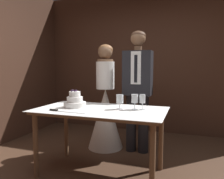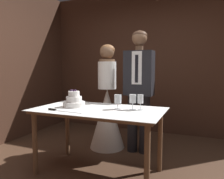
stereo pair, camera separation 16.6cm
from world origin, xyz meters
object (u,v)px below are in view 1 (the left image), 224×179
at_px(cake_table, 100,116).
at_px(wine_glass_middle, 135,99).
at_px(bride, 105,110).
at_px(wine_glass_near, 142,99).
at_px(cake_knife, 60,111).
at_px(tiered_cake, 75,101).
at_px(wine_glass_far, 120,100).
at_px(groom, 138,85).

height_order(cake_table, wine_glass_middle, wine_glass_middle).
bearing_deg(bride, wine_glass_near, -43.99).
bearing_deg(wine_glass_middle, cake_knife, -152.10).
xyz_separation_m(tiered_cake, cake_knife, (-0.02, -0.30, -0.06)).
distance_m(tiered_cake, wine_glass_middle, 0.73).
xyz_separation_m(wine_glass_far, bride, (-0.47, 0.75, -0.28)).
height_order(wine_glass_far, bride, bride).
xyz_separation_m(wine_glass_near, bride, (-0.72, 0.69, -0.29)).
height_order(cake_table, wine_glass_far, wine_glass_far).
relative_size(cake_table, wine_glass_far, 8.87).
distance_m(tiered_cake, wine_glass_near, 0.81).
bearing_deg(wine_glass_near, wine_glass_far, -168.35).
distance_m(cake_knife, groom, 1.27).
relative_size(cake_table, groom, 0.84).
xyz_separation_m(wine_glass_near, wine_glass_far, (-0.25, -0.05, -0.01)).
distance_m(cake_table, wine_glass_near, 0.52).
xyz_separation_m(cake_table, tiered_cake, (-0.34, 0.02, 0.15)).
bearing_deg(tiered_cake, wine_glass_middle, 7.39).
distance_m(tiered_cake, wine_glass_far, 0.56).
bearing_deg(wine_glass_middle, wine_glass_near, 8.16).
xyz_separation_m(cake_table, wine_glass_middle, (0.38, 0.11, 0.21)).
bearing_deg(tiered_cake, wine_glass_far, 5.56).
distance_m(wine_glass_near, wine_glass_far, 0.26).
xyz_separation_m(wine_glass_middle, bride, (-0.63, 0.71, -0.30)).
bearing_deg(bride, cake_knife, -95.35).
bearing_deg(wine_glass_near, cake_knife, -153.93).
relative_size(cake_table, tiered_cake, 5.60).
bearing_deg(wine_glass_far, wine_glass_near, 11.65).
distance_m(wine_glass_middle, wine_glass_far, 0.17).
distance_m(cake_knife, wine_glass_middle, 0.84).
relative_size(cake_knife, wine_glass_far, 2.65).
bearing_deg(wine_glass_far, groom, 87.14).
distance_m(cake_table, bride, 0.86).
bearing_deg(wine_glass_near, tiered_cake, -172.53).
bearing_deg(tiered_cake, groom, 53.42).
height_order(tiered_cake, bride, bride).
bearing_deg(cake_table, tiered_cake, 177.26).
height_order(cake_knife, groom, groom).
distance_m(tiered_cake, bride, 0.84).
distance_m(wine_glass_far, groom, 0.76).
bearing_deg(wine_glass_near, bride, 136.01).
bearing_deg(cake_knife, wine_glass_middle, 31.13).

